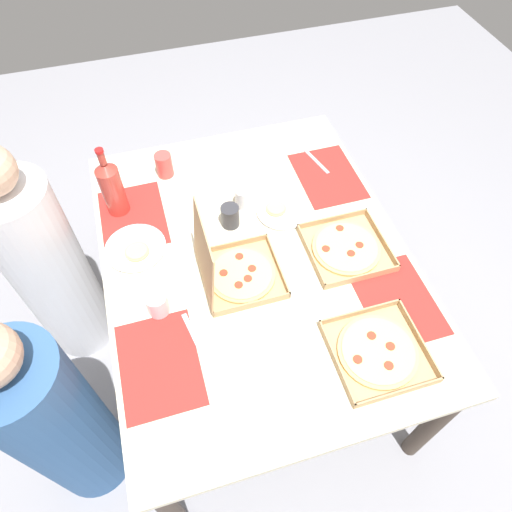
% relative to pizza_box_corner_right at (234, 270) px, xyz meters
% --- Properties ---
extents(ground_plane, '(6.00, 6.00, 0.00)m').
position_rel_pizza_box_corner_right_xyz_m(ground_plane, '(0.08, -0.11, -0.82)').
color(ground_plane, gray).
extents(dining_table, '(1.51, 1.17, 0.77)m').
position_rel_pizza_box_corner_right_xyz_m(dining_table, '(0.08, -0.11, -0.15)').
color(dining_table, '#3F3328').
rests_on(dining_table, ground_plane).
extents(placemat_near_left, '(0.36, 0.26, 0.00)m').
position_rel_pizza_box_corner_right_xyz_m(placemat_near_left, '(-0.26, -0.54, -0.05)').
color(placemat_near_left, red).
rests_on(placemat_near_left, dining_table).
extents(placemat_near_right, '(0.36, 0.26, 0.00)m').
position_rel_pizza_box_corner_right_xyz_m(placemat_near_right, '(0.42, -0.54, -0.05)').
color(placemat_near_right, red).
rests_on(placemat_near_right, dining_table).
extents(placemat_far_left, '(0.36, 0.26, 0.00)m').
position_rel_pizza_box_corner_right_xyz_m(placemat_far_left, '(-0.26, 0.33, -0.05)').
color(placemat_far_left, red).
rests_on(placemat_far_left, dining_table).
extents(placemat_far_right, '(0.36, 0.26, 0.00)m').
position_rel_pizza_box_corner_right_xyz_m(placemat_far_right, '(0.42, 0.33, -0.05)').
color(placemat_far_right, red).
rests_on(placemat_far_right, dining_table).
extents(pizza_box_corner_right, '(0.29, 0.29, 0.32)m').
position_rel_pizza_box_corner_right_xyz_m(pizza_box_corner_right, '(0.00, 0.00, 0.00)').
color(pizza_box_corner_right, tan).
rests_on(pizza_box_corner_right, dining_table).
extents(pizza_box_corner_left, '(0.31, 0.31, 0.04)m').
position_rel_pizza_box_corner_right_xyz_m(pizza_box_corner_left, '(0.01, -0.46, -0.04)').
color(pizza_box_corner_left, tan).
rests_on(pizza_box_corner_left, dining_table).
extents(pizza_box_center, '(0.31, 0.31, 0.04)m').
position_rel_pizza_box_corner_right_xyz_m(pizza_box_center, '(-0.43, -0.38, -0.04)').
color(pizza_box_center, tan).
rests_on(pizza_box_center, dining_table).
extents(plate_near_left, '(0.24, 0.24, 0.03)m').
position_rel_pizza_box_corner_right_xyz_m(plate_near_left, '(0.24, 0.34, -0.04)').
color(plate_near_left, white).
rests_on(plate_near_left, dining_table).
extents(plate_middle, '(0.21, 0.21, 0.03)m').
position_rel_pizza_box_corner_right_xyz_m(plate_middle, '(0.27, -0.27, -0.04)').
color(plate_middle, white).
rests_on(plate_middle, dining_table).
extents(soda_bottle, '(0.09, 0.09, 0.32)m').
position_rel_pizza_box_corner_right_xyz_m(soda_bottle, '(0.47, 0.37, 0.08)').
color(soda_bottle, '#B2382D').
rests_on(soda_bottle, dining_table).
extents(cup_clear_left, '(0.07, 0.07, 0.11)m').
position_rel_pizza_box_corner_right_xyz_m(cup_clear_left, '(0.63, 0.15, 0.01)').
color(cup_clear_left, '#BF4742').
rests_on(cup_clear_left, dining_table).
extents(cup_red, '(0.07, 0.07, 0.10)m').
position_rel_pizza_box_corner_right_xyz_m(cup_red, '(0.26, -0.06, -0.00)').
color(cup_red, '#333338').
rests_on(cup_red, dining_table).
extents(cup_clear_right, '(0.08, 0.08, 0.09)m').
position_rel_pizza_box_corner_right_xyz_m(cup_clear_right, '(-0.06, 0.29, -0.01)').
color(cup_clear_right, silver).
rests_on(cup_clear_right, dining_table).
extents(cup_dark, '(0.07, 0.07, 0.09)m').
position_rel_pizza_box_corner_right_xyz_m(cup_dark, '(0.35, -0.13, -0.00)').
color(cup_dark, silver).
rests_on(cup_dark, dining_table).
extents(fork_by_near_right, '(0.15, 0.14, 0.00)m').
position_rel_pizza_box_corner_right_xyz_m(fork_by_near_right, '(-0.42, -0.08, -0.05)').
color(fork_by_near_right, '#B7B7BC').
rests_on(fork_by_near_right, dining_table).
extents(fork_by_far_right, '(0.19, 0.06, 0.00)m').
position_rel_pizza_box_corner_right_xyz_m(fork_by_far_right, '(0.52, -0.53, -0.05)').
color(fork_by_far_right, '#B7B7BC').
rests_on(fork_by_far_right, dining_table).
extents(fork_by_far_left, '(0.03, 0.19, 0.00)m').
position_rel_pizza_box_corner_right_xyz_m(fork_by_far_left, '(0.68, -0.35, -0.05)').
color(fork_by_far_left, '#B7B7BC').
rests_on(fork_by_far_left, dining_table).
extents(knife_by_near_left, '(0.21, 0.06, 0.00)m').
position_rel_pizza_box_corner_right_xyz_m(knife_by_near_left, '(-0.20, 0.19, -0.05)').
color(knife_by_near_left, '#B7B7BC').
rests_on(knife_by_near_left, dining_table).
extents(diner_left_seat, '(0.32, 0.32, 1.18)m').
position_rel_pizza_box_corner_right_xyz_m(diner_left_seat, '(-0.26, 0.74, -0.29)').
color(diner_left_seat, '#33598C').
rests_on(diner_left_seat, ground_plane).
extents(diner_right_seat, '(0.32, 0.32, 1.23)m').
position_rel_pizza_box_corner_right_xyz_m(diner_right_seat, '(0.42, 0.74, -0.26)').
color(diner_right_seat, white).
rests_on(diner_right_seat, ground_plane).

